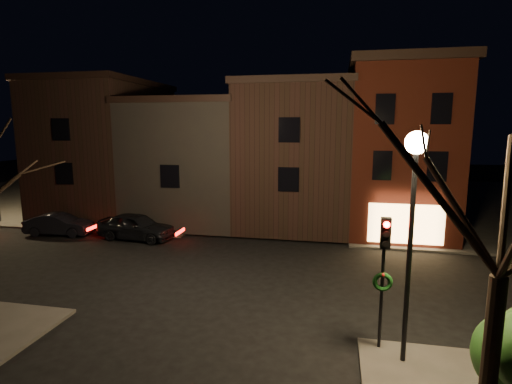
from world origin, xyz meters
The scene contains 11 objects.
ground centered at (0.00, 0.00, 0.00)m, with size 120.00×120.00×0.00m, color black.
sidewalk_far_left centered at (-20.00, 20.00, 0.06)m, with size 30.00×30.00×0.12m, color #2D2B28.
corner_building centered at (8.00, 9.47, 5.40)m, with size 6.50×8.50×10.50m.
row_building_a centered at (1.50, 10.50, 4.83)m, with size 7.30×10.30×9.40m.
row_building_b centered at (-5.75, 10.50, 4.33)m, with size 7.80×10.30×8.40m.
row_building_c centered at (-13.00, 10.50, 5.08)m, with size 7.30×10.30×9.90m.
street_lamp_near centered at (6.20, -6.00, 5.18)m, with size 0.60×0.60×6.48m.
traffic_signal centered at (5.60, -5.51, 2.81)m, with size 0.58×0.38×4.05m.
bare_tree_right centered at (7.50, -8.50, 6.15)m, with size 6.40×6.40×8.50m.
parked_car_a centered at (-7.51, 4.28, 0.80)m, with size 1.88×4.68×1.59m, color black.
parked_car_b centered at (-12.69, 4.21, 0.67)m, with size 1.42×4.07×1.34m, color black.
Camera 1 is at (4.17, -17.09, 6.72)m, focal length 28.00 mm.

